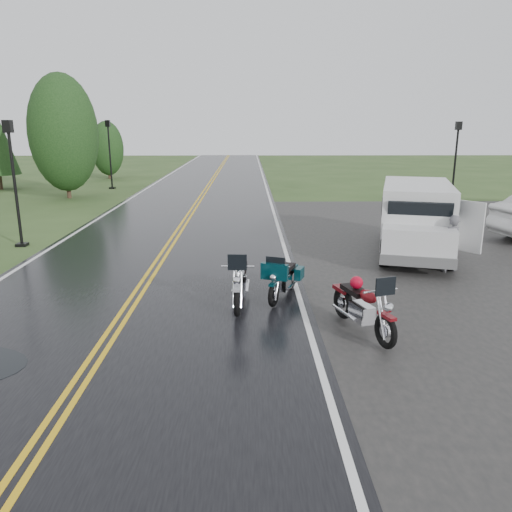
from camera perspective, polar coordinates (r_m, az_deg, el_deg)
The scene contains 12 objects.
ground at distance 10.19m, azimuth -15.93°, elevation -8.38°, with size 120.00×120.00×0.00m, color #2D471E.
road at distance 19.61m, azimuth -8.59°, elevation 3.11°, with size 8.00×100.00×0.04m, color black.
motorcycle_red at distance 9.08m, azimuth 14.70°, elevation -6.84°, with size 0.78×2.15×1.27m, color #630B11, non-canonical shape.
motorcycle_teal at distance 10.80m, azimuth 2.03°, elevation -3.33°, with size 0.68×1.88×1.11m, color #042B31, non-canonical shape.
motorcycle_silver at distance 10.26m, azimuth -2.16°, elevation -3.83°, with size 0.79×2.16×1.28m, color #9B9CA2, non-canonical shape.
van_white at distance 14.41m, azimuth 14.68°, elevation 3.02°, with size 2.10×5.61×2.20m, color silver, non-canonical shape.
person_at_van at distance 14.44m, azimuth 21.36°, elevation 1.20°, with size 0.57×0.37×1.56m, color #545359.
lamp_post_near_left at distance 18.08m, azimuth -25.85°, elevation 7.39°, with size 0.35×0.35×4.12m, color black, non-canonical shape.
lamp_post_far_left at distance 33.22m, azimuth -16.36°, elevation 11.06°, with size 0.37×0.37×4.29m, color black, non-canonical shape.
lamp_post_far_right at distance 26.52m, azimuth 21.77°, elevation 9.70°, with size 0.36×0.36×4.14m, color black, non-canonical shape.
tree_left_mid at distance 29.50m, azimuth -21.03°, elevation 11.67°, with size 3.63×3.63×5.68m, color #1E3D19, non-canonical shape.
tree_left_far at distance 39.85m, azimuth -16.57°, elevation 11.09°, with size 2.37×2.37×3.65m, color #1E3D19, non-canonical shape.
Camera 1 is at (2.62, -9.05, 3.89)m, focal length 35.00 mm.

